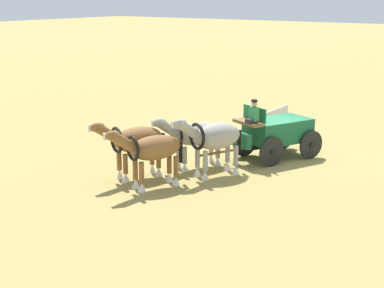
# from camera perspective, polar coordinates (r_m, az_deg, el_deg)

# --- Properties ---
(ground_plane) EXTENTS (220.00, 220.00, 0.00)m
(ground_plane) POSITION_cam_1_polar(r_m,az_deg,el_deg) (24.70, 8.28, -1.30)
(ground_plane) COLOR #9E8C4C
(show_wagon) EXTENTS (5.49, 3.00, 2.64)m
(show_wagon) POSITION_cam_1_polar(r_m,az_deg,el_deg) (24.32, 8.10, 1.19)
(show_wagon) COLOR #195B38
(show_wagon) RESTS_ON ground
(draft_horse_rear_near) EXTENTS (2.93, 1.68, 2.33)m
(draft_horse_rear_near) POSITION_cam_1_polar(r_m,az_deg,el_deg) (21.70, 2.16, 0.58)
(draft_horse_rear_near) COLOR #9E998E
(draft_horse_rear_near) RESTS_ON ground
(draft_horse_rear_off) EXTENTS (3.10, 1.72, 2.14)m
(draft_horse_rear_off) POSITION_cam_1_polar(r_m,az_deg,el_deg) (22.78, 0.29, 0.85)
(draft_horse_rear_off) COLOR #9E998E
(draft_horse_rear_off) RESTS_ON ground
(draft_horse_lead_near) EXTENTS (2.89, 1.62, 2.23)m
(draft_horse_lead_near) POSITION_cam_1_polar(r_m,az_deg,el_deg) (20.41, -3.95, -0.59)
(draft_horse_lead_near) COLOR brown
(draft_horse_lead_near) RESTS_ON ground
(draft_horse_lead_off) EXTENTS (2.90, 1.66, 2.26)m
(draft_horse_lead_off) POSITION_cam_1_polar(r_m,az_deg,el_deg) (21.53, -5.55, 0.24)
(draft_horse_lead_off) COLOR brown
(draft_horse_lead_off) RESTS_ON ground
(sponsor_banner) EXTENTS (3.20, 0.25, 1.10)m
(sponsor_banner) POSITION_cam_1_polar(r_m,az_deg,el_deg) (29.24, 8.01, 2.30)
(sponsor_banner) COLOR silver
(sponsor_banner) RESTS_ON ground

